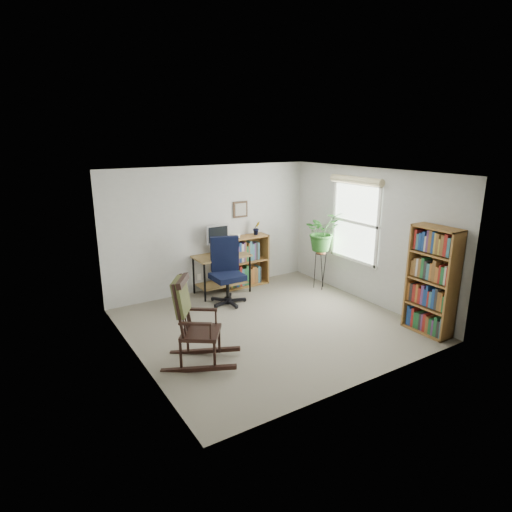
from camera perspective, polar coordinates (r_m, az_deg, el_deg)
floor at (r=6.94m, az=1.77°, el=-9.14°), size 4.20×4.00×0.00m
ceiling at (r=6.32m, az=1.96°, el=11.02°), size 4.20×4.00×0.00m
wall_back at (r=8.21m, az=-5.94°, el=3.58°), size 4.20×0.00×2.40m
wall_front at (r=5.07m, az=14.59°, el=-4.61°), size 4.20×0.00×2.40m
wall_left at (r=5.68m, az=-16.05°, el=-2.52°), size 0.00×4.00×2.40m
wall_right at (r=7.86m, az=14.70°, el=2.58°), size 0.00×4.00×2.40m
window at (r=7.99m, az=13.05°, el=4.38°), size 0.12×1.20×1.50m
desk at (r=8.19m, az=-4.56°, el=-2.42°), size 1.04×0.57×0.75m
monitor at (r=8.13m, az=-5.12°, el=2.23°), size 0.46×0.16×0.56m
keyboard at (r=7.98m, az=-4.22°, el=-0.01°), size 0.40×0.15×0.02m
office_chair at (r=7.59m, az=-3.84°, el=-2.07°), size 0.83×0.83×1.21m
rocking_chair at (r=5.66m, az=-7.43°, el=-8.56°), size 1.21×1.11×1.21m
low_bookshelf at (r=8.52m, az=-1.49°, el=-0.70°), size 0.96×0.32×1.02m
tall_bookshelf at (r=6.92m, az=22.40°, el=-3.10°), size 0.31×0.72×1.65m
plant_stand at (r=8.48m, az=8.57°, el=-1.58°), size 0.24×0.24×0.84m
spider_plant at (r=8.23m, az=8.88°, el=5.68°), size 1.69×1.88×1.46m
potted_plant_small at (r=8.53m, az=0.07°, el=3.23°), size 0.13×0.24×0.11m
framed_picture at (r=8.41m, az=-2.07°, el=6.22°), size 0.32×0.04×0.32m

